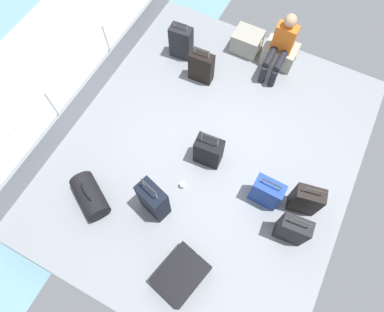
{
  "coord_description": "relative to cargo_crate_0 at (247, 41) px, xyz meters",
  "views": [
    {
      "loc": [
        0.81,
        -2.12,
        4.68
      ],
      "look_at": [
        -0.13,
        -0.3,
        0.25
      ],
      "focal_mm": 30.96,
      "sensor_mm": 36.0,
      "label": 1
    }
  ],
  "objects": [
    {
      "name": "suitcase_2",
      "position": [
        1.88,
        -2.37,
        0.11
      ],
      "size": [
        0.42,
        0.28,
        0.71
      ],
      "color": "black",
      "rests_on": "ground_plane"
    },
    {
      "name": "suitcase_5",
      "position": [
        -0.43,
        -0.96,
        0.1
      ],
      "size": [
        0.41,
        0.21,
        0.72
      ],
      "color": "black",
      "rests_on": "ground_plane"
    },
    {
      "name": "cargo_crate_1",
      "position": [
        0.61,
        0.01,
        -0.01
      ],
      "size": [
        0.59,
        0.42,
        0.36
      ],
      "color": "#9E9989",
      "rests_on": "ground_plane"
    },
    {
      "name": "ground_plane",
      "position": [
        0.3,
        -2.17,
        -0.22
      ],
      "size": [
        4.4,
        5.2,
        0.06
      ],
      "primitive_type": "cube",
      "color": "gray"
    },
    {
      "name": "duffel_bag",
      "position": [
        -0.85,
        -3.67,
        -0.01
      ],
      "size": [
        0.73,
        0.62,
        0.5
      ],
      "color": "black",
      "rests_on": "ground_plane"
    },
    {
      "name": "suitcase_6",
      "position": [
        -0.98,
        -0.65,
        0.12
      ],
      "size": [
        0.4,
        0.25,
        0.73
      ],
      "color": "black",
      "rests_on": "ground_plane"
    },
    {
      "name": "sea_wake",
      "position": [
        -3.3,
        -2.17,
        -0.53
      ],
      "size": [
        12.0,
        12.0,
        0.01
      ],
      "color": "#6B99A8",
      "rests_on": "ground_plane"
    },
    {
      "name": "suitcase_1",
      "position": [
        1.36,
        -2.5,
        0.08
      ],
      "size": [
        0.43,
        0.24,
        0.65
      ],
      "color": "navy",
      "rests_on": "ground_plane"
    },
    {
      "name": "suitcase_0",
      "position": [
        0.36,
        -2.3,
        0.08
      ],
      "size": [
        0.42,
        0.28,
        0.75
      ],
      "color": "black",
      "rests_on": "ground_plane"
    },
    {
      "name": "railing_port",
      "position": [
        -1.87,
        -2.17,
        0.59
      ],
      "size": [
        0.04,
        4.2,
        1.02
      ],
      "color": "silver",
      "rests_on": "ground_plane"
    },
    {
      "name": "suitcase_7",
      "position": [
        0.03,
        -3.34,
        0.17
      ],
      "size": [
        0.45,
        0.34,
        0.94
      ],
      "color": "black",
      "rests_on": "ground_plane"
    },
    {
      "name": "gunwale_port",
      "position": [
        -1.87,
        -2.17,
        0.04
      ],
      "size": [
        0.06,
        5.2,
        0.45
      ],
      "primitive_type": "cube",
      "color": "gray",
      "rests_on": "ground_plane"
    },
    {
      "name": "suitcase_3",
      "position": [
        0.8,
        -4.0,
        -0.08
      ],
      "size": [
        0.65,
        0.76,
        0.22
      ],
      "color": "black",
      "rests_on": "ground_plane"
    },
    {
      "name": "cargo_crate_0",
      "position": [
        0.0,
        0.0,
        0.0
      ],
      "size": [
        0.53,
        0.42,
        0.38
      ],
      "color": "gray",
      "rests_on": "ground_plane"
    },
    {
      "name": "passenger_seated",
      "position": [
        0.61,
        -0.17,
        0.36
      ],
      "size": [
        0.34,
        0.66,
        1.06
      ],
      "color": "orange",
      "rests_on": "ground_plane"
    },
    {
      "name": "suitcase_4",
      "position": [
        1.86,
        -2.84,
        0.11
      ],
      "size": [
        0.4,
        0.24,
        0.76
      ],
      "color": "black",
      "rests_on": "ground_plane"
    },
    {
      "name": "paper_cup",
      "position": [
        0.22,
        -2.88,
        -0.14
      ],
      "size": [
        0.08,
        0.08,
        0.1
      ],
      "primitive_type": "cylinder",
      "color": "white",
      "rests_on": "ground_plane"
    }
  ]
}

